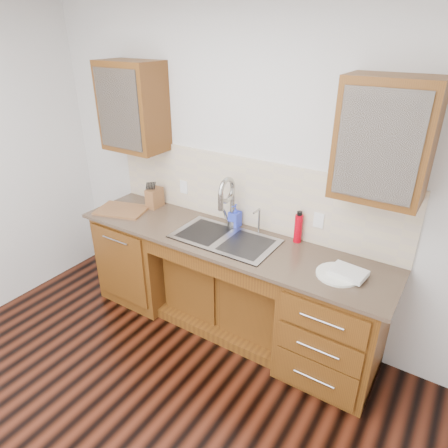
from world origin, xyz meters
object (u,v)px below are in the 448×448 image
Objects in this scene: soap_bottle at (235,216)px; knife_block at (155,198)px; cutting_board at (122,210)px; water_bottle at (298,229)px; plate at (338,274)px.

knife_block is (-0.85, -0.06, -0.01)m from soap_bottle.
knife_block is at bearing 51.52° from cutting_board.
knife_block reaches higher than cutting_board.
soap_bottle is 0.85× the size of water_bottle.
soap_bottle is at bearing 165.18° from plate.
water_bottle is 1.28× the size of knife_block.
water_bottle is 0.53× the size of cutting_board.
plate is (0.43, -0.30, -0.11)m from water_bottle.
soap_bottle is 0.85m from knife_block.
water_bottle is 0.53m from plate.
cutting_board is at bearing -160.78° from soap_bottle.
plate is 0.68× the size of cutting_board.
plate is at bearing -11.64° from soap_bottle.
water_bottle is 1.41m from knife_block.
knife_block is (-1.84, 0.21, 0.08)m from plate.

